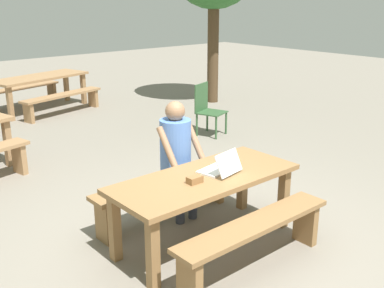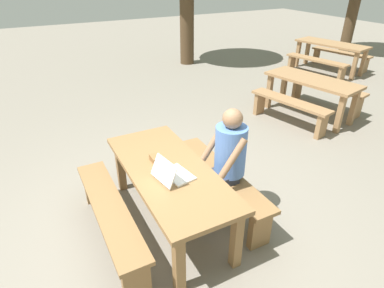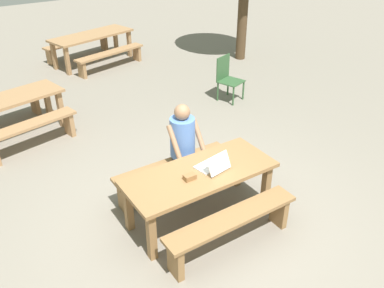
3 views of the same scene
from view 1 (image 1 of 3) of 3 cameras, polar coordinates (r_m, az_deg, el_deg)
The scene contains 11 objects.
ground_plane at distance 4.74m, azimuth 1.57°, elevation -11.90°, with size 30.00×30.00×0.00m, color gray.
picnic_table_front at distance 4.48m, azimuth 1.63°, elevation -5.17°, with size 1.89×0.79×0.71m.
bench_near at distance 4.17m, azimuth 7.74°, elevation -10.99°, with size 1.71×0.30×0.47m.
bench_far at distance 5.04m, azimuth -3.41°, elevation -5.61°, with size 1.71×0.30×0.47m.
laptop at distance 4.50m, azimuth 3.53°, elevation -2.89°, with size 0.39×0.38×0.23m.
small_pouch at distance 4.26m, azimuth 0.33°, elevation -4.42°, with size 0.14×0.09×0.07m.
person_seated at distance 4.95m, azimuth -1.82°, elevation -0.74°, with size 0.45×0.43×1.30m.
plastic_chair at distance 8.12m, azimuth 1.90°, elevation 4.41°, with size 0.56×0.56×0.90m.
picnic_table_rear at distance 10.43m, azimuth -18.30°, elevation 7.39°, with size 2.22×1.28×0.73m.
bench_rear_south at distance 9.94m, azimuth -15.67°, elevation 5.39°, with size 1.90×0.76×0.43m.
bench_rear_north at distance 11.04m, azimuth -20.36°, elevation 6.12°, with size 1.90×0.76×0.43m.
Camera 1 is at (-2.78, -3.04, 2.35)m, focal length 43.26 mm.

